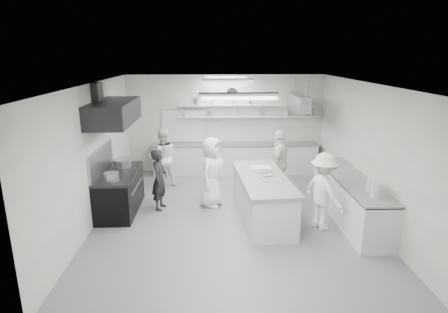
{
  "coord_description": "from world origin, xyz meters",
  "views": [
    {
      "loc": [
        -0.45,
        -7.82,
        3.6
      ],
      "look_at": [
        -0.15,
        0.6,
        1.26
      ],
      "focal_mm": 29.69,
      "sensor_mm": 36.0,
      "label": 1
    }
  ],
  "objects_px": {
    "right_counter": "(350,199)",
    "cook_back": "(163,157)",
    "prep_island": "(263,198)",
    "cook_stove": "(160,180)",
    "back_counter": "(235,159)",
    "stove": "(120,193)"
  },
  "relations": [
    {
      "from": "back_counter",
      "to": "cook_stove",
      "type": "distance_m",
      "value": 3.36
    },
    {
      "from": "stove",
      "to": "prep_island",
      "type": "height_order",
      "value": "prep_island"
    },
    {
      "from": "cook_stove",
      "to": "cook_back",
      "type": "height_order",
      "value": "cook_back"
    },
    {
      "from": "back_counter",
      "to": "cook_back",
      "type": "xyz_separation_m",
      "value": [
        -2.09,
        -1.02,
        0.35
      ]
    },
    {
      "from": "right_counter",
      "to": "prep_island",
      "type": "relative_size",
      "value": 1.3
    },
    {
      "from": "prep_island",
      "to": "cook_stove",
      "type": "distance_m",
      "value": 2.46
    },
    {
      "from": "back_counter",
      "to": "prep_island",
      "type": "bearing_deg",
      "value": -83.11
    },
    {
      "from": "right_counter",
      "to": "back_counter",
      "type": "bearing_deg",
      "value": 124.65
    },
    {
      "from": "cook_stove",
      "to": "cook_back",
      "type": "xyz_separation_m",
      "value": [
        -0.12,
        1.68,
        0.08
      ]
    },
    {
      "from": "right_counter",
      "to": "cook_back",
      "type": "distance_m",
      "value": 5.05
    },
    {
      "from": "stove",
      "to": "cook_back",
      "type": "xyz_separation_m",
      "value": [
        0.81,
        1.78,
        0.36
      ]
    },
    {
      "from": "back_counter",
      "to": "cook_back",
      "type": "relative_size",
      "value": 3.08
    },
    {
      "from": "back_counter",
      "to": "right_counter",
      "type": "xyz_separation_m",
      "value": [
        2.35,
        -3.4,
        0.01
      ]
    },
    {
      "from": "prep_island",
      "to": "right_counter",
      "type": "bearing_deg",
      "value": -7.32
    },
    {
      "from": "prep_island",
      "to": "cook_stove",
      "type": "xyz_separation_m",
      "value": [
        -2.37,
        0.6,
        0.27
      ]
    },
    {
      "from": "stove",
      "to": "back_counter",
      "type": "xyz_separation_m",
      "value": [
        2.9,
        2.8,
        0.01
      ]
    },
    {
      "from": "right_counter",
      "to": "prep_island",
      "type": "height_order",
      "value": "right_counter"
    },
    {
      "from": "prep_island",
      "to": "cook_stove",
      "type": "height_order",
      "value": "cook_stove"
    },
    {
      "from": "back_counter",
      "to": "cook_stove",
      "type": "relative_size",
      "value": 3.41
    },
    {
      "from": "back_counter",
      "to": "cook_stove",
      "type": "height_order",
      "value": "cook_stove"
    },
    {
      "from": "stove",
      "to": "cook_back",
      "type": "height_order",
      "value": "cook_back"
    },
    {
      "from": "back_counter",
      "to": "right_counter",
      "type": "height_order",
      "value": "right_counter"
    }
  ]
}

